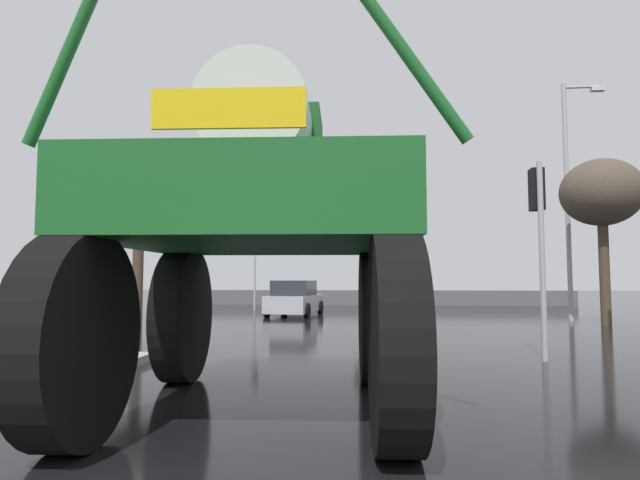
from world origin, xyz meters
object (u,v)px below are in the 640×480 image
traffic_signal_far_left (256,254)px  traffic_signal_near_left (99,235)px  streetlight_far_right (570,189)px  sedan_ahead (295,299)px  oversize_sprayer (262,236)px  bare_tree_far_center (378,228)px  bare_tree_left (140,192)px  bare_tree_right (602,194)px  streetlight_far_left (186,220)px  traffic_signal_near_right (538,215)px

traffic_signal_far_left → traffic_signal_near_left: bearing=-89.3°
streetlight_far_right → sedan_ahead: bearing=169.8°
sedan_ahead → traffic_signal_far_left: size_ratio=1.07×
oversize_sprayer → bare_tree_far_center: (1.94, 29.67, 2.93)m
bare_tree_far_center → traffic_signal_far_left: bearing=-127.4°
bare_tree_left → sedan_ahead: bearing=25.3°
traffic_signal_far_left → bare_tree_left: 8.15m
streetlight_far_right → bare_tree_right: bearing=-83.5°
streetlight_far_left → bare_tree_left: 3.86m
traffic_signal_far_left → bare_tree_left: bearing=-113.8°
traffic_signal_near_left → streetlight_far_right: (13.41, 10.35, 2.52)m
bare_tree_left → oversize_sprayer: bearing=-60.9°
streetlight_far_right → traffic_signal_far_left: bearing=154.8°
traffic_signal_far_left → streetlight_far_right: bearing=-25.2°
streetlight_far_left → bare_tree_right: 17.21m
oversize_sprayer → bare_tree_far_center: bearing=-6.5°
traffic_signal_near_left → bare_tree_far_center: bearing=75.9°
bare_tree_left → bare_tree_far_center: (9.70, 15.74, 0.00)m
traffic_signal_near_left → traffic_signal_near_right: traffic_signal_near_right is taller
streetlight_far_left → bare_tree_far_center: streetlight_far_left is taller
oversize_sprayer → traffic_signal_far_left: bearing=9.5°
traffic_signal_near_left → bare_tree_far_center: size_ratio=0.53×
traffic_signal_near_right → bare_tree_right: bearing=60.5°
oversize_sprayer → bare_tree_right: size_ratio=0.96×
bare_tree_right → bare_tree_far_center: 18.64m
traffic_signal_near_left → bare_tree_right: size_ratio=0.60×
streetlight_far_left → streetlight_far_right: bearing=-10.3°
traffic_signal_near_left → bare_tree_left: (-3.37, 9.55, 2.53)m
oversize_sprayer → traffic_signal_far_left: oversize_sprayer is taller
sedan_ahead → traffic_signal_near_right: size_ratio=1.10×
sedan_ahead → traffic_signal_near_right: bearing=-145.7°
sedan_ahead → bare_tree_right: 12.51m
sedan_ahead → traffic_signal_far_left: 5.63m
oversize_sprayer → streetlight_far_right: streetlight_far_right is taller
bare_tree_left → bare_tree_right: size_ratio=1.10×
oversize_sprayer → streetlight_far_left: size_ratio=0.71×
traffic_signal_far_left → streetlight_far_left: (-2.56, -3.45, 1.44)m
traffic_signal_near_left → bare_tree_far_center: bare_tree_far_center is taller
traffic_signal_near_right → sedan_ahead: bearing=118.0°
sedan_ahead → bare_tree_far_center: bare_tree_far_center is taller
oversize_sprayer → streetlight_far_right: (9.02, 14.74, 2.92)m
bare_tree_right → traffic_signal_near_left: bearing=-149.2°
oversize_sprayer → streetlight_far_left: (-7.15, 17.69, 2.25)m
traffic_signal_far_left → bare_tree_right: size_ratio=0.70×
traffic_signal_far_left → bare_tree_left: size_ratio=0.63×
bare_tree_left → bare_tree_far_center: bearing=58.3°
oversize_sprayer → sedan_ahead: bearing=3.7°
streetlight_far_right → bare_tree_right: streetlight_far_right is taller
oversize_sprayer → bare_tree_right: 15.78m
sedan_ahead → bare_tree_right: bearing=-104.2°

